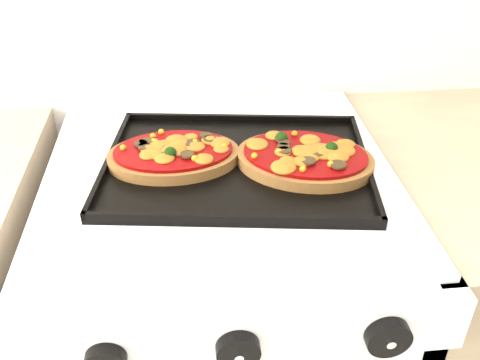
{
  "coord_description": "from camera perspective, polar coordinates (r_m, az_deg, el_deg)",
  "views": [
    {
      "loc": [
        -0.01,
        0.94,
        1.4
      ],
      "look_at": [
        0.06,
        1.65,
        0.92
      ],
      "focal_mm": 40.0,
      "sensor_mm": 36.0,
      "label": 1
    }
  ],
  "objects": [
    {
      "name": "baking_tray",
      "position": [
        0.9,
        -0.33,
        1.85
      ],
      "size": [
        0.48,
        0.38,
        0.02
      ],
      "primitive_type": "cube",
      "rotation": [
        0.0,
        0.0,
        -0.14
      ],
      "color": "black",
      "rests_on": "stove"
    },
    {
      "name": "pizza_left",
      "position": [
        0.91,
        -7.11,
        2.82
      ],
      "size": [
        0.23,
        0.15,
        0.03
      ],
      "primitive_type": null,
      "rotation": [
        0.0,
        0.0,
        0.02
      ],
      "color": "brown",
      "rests_on": "baking_tray"
    },
    {
      "name": "knob_right",
      "position": [
        0.73,
        15.52,
        -15.86
      ],
      "size": [
        0.06,
        0.02,
        0.06
      ],
      "primitive_type": "cylinder",
      "rotation": [
        1.57,
        0.0,
        0.0
      ],
      "color": "black",
      "rests_on": "control_panel"
    },
    {
      "name": "pizza_right",
      "position": [
        0.9,
        6.94,
        2.46
      ],
      "size": [
        0.27,
        0.23,
        0.03
      ],
      "primitive_type": null,
      "rotation": [
        0.0,
        0.0,
        -0.33
      ],
      "color": "brown",
      "rests_on": "baking_tray"
    },
    {
      "name": "knob_center",
      "position": [
        0.7,
        -0.2,
        -17.71
      ],
      "size": [
        0.06,
        0.02,
        0.06
      ],
      "primitive_type": "cylinder",
      "rotation": [
        1.57,
        0.0,
        0.0
      ],
      "color": "black",
      "rests_on": "control_panel"
    },
    {
      "name": "stove",
      "position": [
        1.21,
        -1.65,
        -17.32
      ],
      "size": [
        0.6,
        0.6,
        0.91
      ],
      "primitive_type": "cube",
      "color": "white",
      "rests_on": "floor"
    },
    {
      "name": "control_panel",
      "position": [
        0.71,
        -0.04,
        -16.43
      ],
      "size": [
        0.6,
        0.02,
        0.09
      ],
      "primitive_type": "cube",
      "color": "white",
      "rests_on": "stove"
    }
  ]
}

